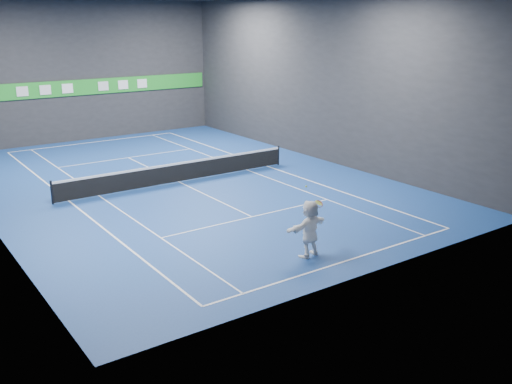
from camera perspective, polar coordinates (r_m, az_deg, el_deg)
ground at (r=28.66m, az=-7.69°, el=0.99°), size 26.00×26.00×0.00m
wall_back at (r=39.75m, az=-16.85°, el=11.45°), size 18.00×0.10×9.00m
wall_front at (r=17.37m, az=12.09°, el=5.68°), size 18.00×0.10×9.00m
wall_right at (r=32.84m, az=6.30°, el=11.06°), size 0.10×26.00×9.00m
baseline_near at (r=19.44m, az=8.89°, el=-6.86°), size 10.98×0.08×0.01m
baseline_far at (r=39.33m, az=-15.77°, el=4.84°), size 10.98×0.08×0.01m
sideline_doubles_left at (r=26.72m, az=-18.17°, el=-0.88°), size 0.08×23.78×0.01m
sideline_doubles_right at (r=31.45m, az=1.21°, el=2.57°), size 0.08×23.78×0.01m
sideline_singles_left at (r=27.11m, az=-15.40°, el=-0.39°), size 0.06×23.78×0.01m
sideline_singles_right at (r=30.68m, az=-0.87°, el=2.21°), size 0.06×23.78×0.01m
service_line_near at (r=23.40m, az=-0.40°, el=-2.50°), size 8.23×0.06×0.01m
service_line_far at (r=34.30m, az=-12.66°, el=3.37°), size 8.23×0.06×0.01m
center_service_line at (r=28.66m, az=-7.69°, el=1.00°), size 0.06×12.80×0.01m
player at (r=19.36m, az=5.39°, el=-3.66°), size 1.91×0.88×1.99m
tennis_ball at (r=18.97m, az=5.04°, el=0.57°), size 0.07×0.07×0.07m
tennis_net at (r=28.52m, az=-7.73°, el=2.04°), size 12.50×0.10×1.07m
sponsor_banner at (r=39.78m, az=-16.69°, el=10.01°), size 17.64×0.11×1.00m
tennis_racket at (r=19.40m, az=6.23°, el=-1.37°), size 0.44×0.35×0.74m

